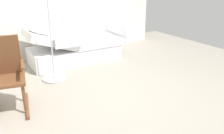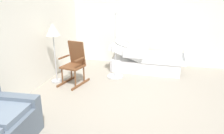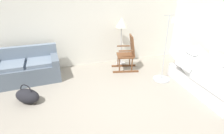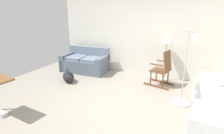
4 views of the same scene
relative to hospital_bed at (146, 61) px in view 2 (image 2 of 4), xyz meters
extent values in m
plane|color=gray|center=(-2.23, -0.03, -0.29)|extent=(7.25, 7.25, 0.00)
cube|color=silver|center=(-2.23, 2.47, 1.06)|extent=(6.00, 0.10, 2.70)
cube|color=silver|center=(0.72, -0.03, 1.06)|extent=(0.10, 5.09, 2.70)
cube|color=silver|center=(0.00, 0.00, -0.12)|extent=(0.96, 1.97, 0.35)
cube|color=white|center=(-0.02, -0.47, 0.13)|extent=(0.96, 1.19, 0.14)
cube|color=white|center=(0.02, 0.55, 0.28)|extent=(0.95, 0.98, 0.44)
ellipsoid|color=white|center=(0.03, 0.73, 0.48)|extent=(0.36, 0.51, 0.29)
cube|color=silver|center=(-0.49, 0.33, 0.34)|extent=(0.06, 0.56, 0.28)
cube|color=silver|center=(0.52, 0.28, 0.34)|extent=(0.06, 0.56, 0.28)
cube|color=silver|center=(-0.05, -1.07, 0.24)|extent=(0.95, 0.09, 0.36)
cylinder|color=black|center=(-0.32, 0.81, -0.24)|extent=(0.10, 0.10, 0.10)
cylinder|color=black|center=(0.40, 0.78, -0.24)|extent=(0.10, 0.10, 0.10)
cylinder|color=black|center=(-0.40, -0.78, -0.24)|extent=(0.10, 0.10, 0.10)
cylinder|color=black|center=(0.33, -0.81, -0.24)|extent=(0.10, 0.10, 0.10)
cube|color=slate|center=(-3.75, 1.77, 0.20)|extent=(0.71, 0.69, 0.10)
cube|color=slate|center=(-3.41, 1.83, 0.01)|extent=(0.23, 0.86, 0.60)
cube|color=brown|center=(-1.39, 1.88, -0.27)|extent=(0.75, 0.21, 0.05)
cube|color=brown|center=(-1.49, 1.46, -0.27)|extent=(0.75, 0.21, 0.05)
cylinder|color=brown|center=(-1.66, 1.52, -0.04)|extent=(0.04, 0.04, 0.40)
cylinder|color=brown|center=(-1.58, 1.90, -0.04)|extent=(0.04, 0.04, 0.40)
cylinder|color=brown|center=(-1.30, 1.44, -0.04)|extent=(0.04, 0.04, 0.40)
cylinder|color=brown|center=(-1.22, 1.82, -0.04)|extent=(0.04, 0.04, 0.40)
cube|color=brown|center=(-1.44, 1.67, 0.16)|extent=(0.55, 0.57, 0.04)
cube|color=brown|center=(-1.24, 1.63, 0.46)|extent=(0.21, 0.45, 0.60)
cube|color=brown|center=(-1.51, 1.45, 0.38)|extent=(0.39, 0.13, 0.03)
cube|color=brown|center=(-1.41, 1.90, 0.38)|extent=(0.39, 0.13, 0.03)
cylinder|color=#B2B5BA|center=(-1.39, 2.15, -0.28)|extent=(0.28, 0.28, 0.03)
cylinder|color=#B2B5BA|center=(-1.39, 2.15, 0.31)|extent=(0.03, 0.03, 1.15)
cone|color=silver|center=(-1.39, 2.15, 1.04)|extent=(0.34, 0.34, 0.30)
cylinder|color=#B2B5BA|center=(-0.73, 0.76, -0.28)|extent=(0.44, 0.44, 0.03)
cylinder|color=#B2B5BA|center=(-0.73, 0.76, 0.56)|extent=(0.02, 0.02, 1.65)
cube|color=#B2B5BA|center=(-0.73, 0.76, 1.39)|extent=(0.28, 0.02, 0.02)
cube|color=white|center=(-0.61, 0.76, 1.28)|extent=(0.09, 0.04, 0.16)
camera|label=1|loc=(-4.81, 2.12, 1.53)|focal=39.19mm
camera|label=2|loc=(-5.99, -0.39, 1.78)|focal=33.95mm
camera|label=3|loc=(-3.22, -2.75, 1.91)|focal=27.54mm
camera|label=4|loc=(-0.52, -3.46, 1.82)|focal=29.33mm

